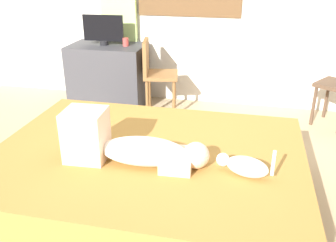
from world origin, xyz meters
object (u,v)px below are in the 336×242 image
Objects in this scene: tv_monitor at (103,29)px; bed at (148,180)px; person_lying at (129,146)px; cat at (244,166)px; chair_by_desk at (155,71)px; cup at (126,42)px; desk at (109,75)px.

bed is at bearing -61.36° from tv_monitor.
person_lying is (-0.08, -0.16, 0.35)m from bed.
bed is 0.40m from person_lying.
chair_by_desk is at bearing 118.46° from cat.
person_lying reaches higher than bed.
person_lying is 2.27m from cup.
cat is 0.39× the size of desk.
bed is 1.88m from chair_by_desk.
person_lying is at bearing -65.62° from desk.
cat is 2.61m from cup.
cup is (-0.81, 1.98, 0.55)m from bed.
tv_monitor is (-1.00, 2.13, 0.33)m from person_lying.
desk reaches higher than bed.
cup is at bearing 1.95° from tv_monitor.
bed is 2.34m from tv_monitor.
chair_by_desk is at bearing 99.70° from person_lying.
bed is 2.55× the size of chair_by_desk.
tv_monitor is at bearing 118.64° from bed.
person_lying reaches higher than cat.
bed is 6.26× the size of cat.
chair_by_desk is (-1.08, 1.98, -0.03)m from cat.
cup is (0.24, 0.01, 0.42)m from desk.
person_lying is 1.95× the size of tv_monitor.
cat is at bearing -51.48° from desk.
desk is (-0.97, 2.13, -0.22)m from person_lying.
desk is 1.87× the size of tv_monitor.
cat is 2.78m from tv_monitor.
chair_by_desk is at bearing 102.96° from bed.
person_lying reaches higher than desk.
bed is at bearing -67.75° from cup.
person_lying is at bearing -64.95° from tv_monitor.
person_lying is at bearing -80.30° from chair_by_desk.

